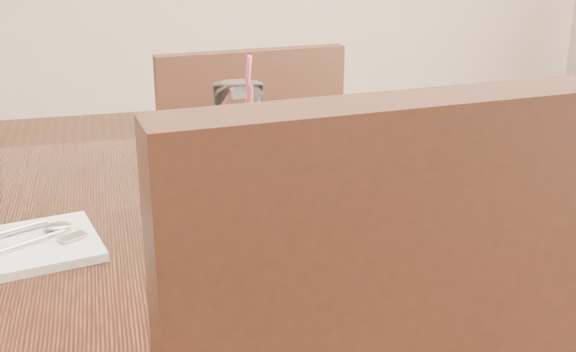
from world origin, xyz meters
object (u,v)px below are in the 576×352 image
object	(u,v)px
table	(247,263)
fries_plate	(288,218)
water_glass	(239,129)
loaded_fries	(288,184)
chair_far	(242,203)

from	to	relation	value
table	fries_plate	distance (m)	0.12
fries_plate	water_glass	world-z (taller)	water_glass
fries_plate	loaded_fries	size ratio (longest dim) A/B	1.06
water_glass	table	bearing A→B (deg)	-98.83
fries_plate	loaded_fries	world-z (taller)	loaded_fries
water_glass	fries_plate	bearing A→B (deg)	-87.41
chair_far	fries_plate	distance (m)	0.76
table	fries_plate	world-z (taller)	fries_plate
chair_far	water_glass	xyz separation A→B (m)	(-0.08, -0.43, 0.31)
fries_plate	table	bearing A→B (deg)	129.39
loaded_fries	water_glass	size ratio (longest dim) A/B	1.64
fries_plate	water_glass	bearing A→B (deg)	92.59
chair_far	water_glass	bearing A→B (deg)	-100.79
table	fries_plate	bearing A→B (deg)	-50.61
chair_far	fries_plate	world-z (taller)	chair_far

